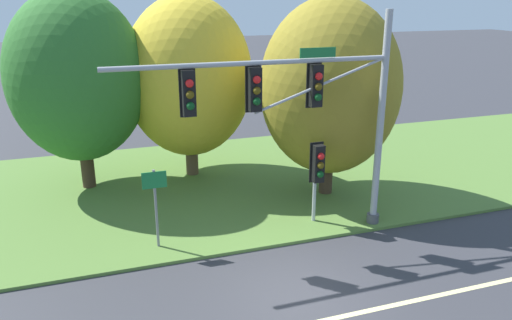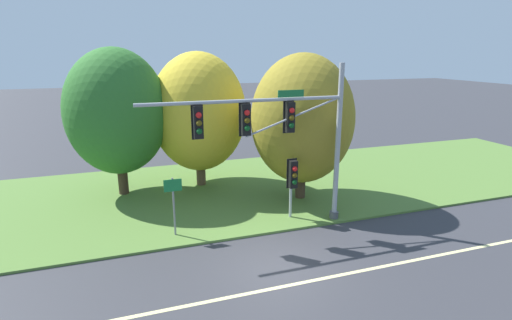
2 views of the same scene
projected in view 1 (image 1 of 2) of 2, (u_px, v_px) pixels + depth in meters
The scene contains 8 objects.
ground_plane at pixel (301, 294), 12.77m from camera, with size 160.00×160.00×0.00m, color #333338.
grass_verge at pixel (219, 182), 20.17m from camera, with size 48.00×11.50×0.10m, color #517533.
traffic_signal_mast at pixel (304, 102), 14.42m from camera, with size 8.44×0.49×6.79m.
pedestrian_signal_near_kerb at pixel (318, 167), 15.92m from camera, with size 0.46×0.55×2.74m.
route_sign_post at pixel (155, 197), 14.47m from camera, with size 0.71×0.08×2.43m.
tree_nearest_road at pixel (77, 77), 18.28m from camera, with size 5.03×5.03×7.46m.
tree_left_of_mast at pixel (188, 77), 19.76m from camera, with size 5.08×5.08×7.25m.
tree_behind_signpost at pixel (330, 87), 17.80m from camera, with size 5.04×5.04×7.19m.
Camera 1 is at (-4.62, -10.08, 7.29)m, focal length 35.00 mm.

